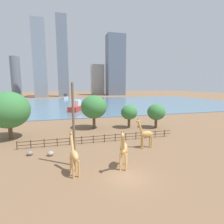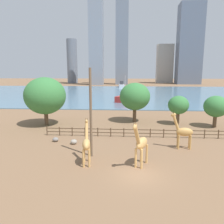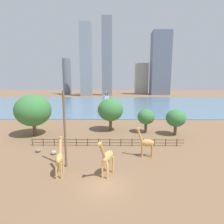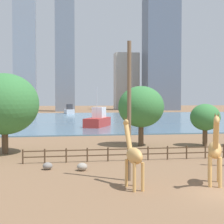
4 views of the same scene
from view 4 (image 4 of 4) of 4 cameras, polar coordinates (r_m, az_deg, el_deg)
ground_plane at (r=99.75m, az=-3.66°, el=-1.15°), size 400.00×400.00×0.00m
harbor_water at (r=96.76m, az=-3.48°, el=-1.20°), size 180.00×86.00×0.20m
giraffe_tall at (r=23.92m, az=16.75°, el=-6.11°), size 1.95×3.40×4.91m
giraffe_companion at (r=22.23m, az=3.59°, el=-7.19°), size 1.08×3.02×4.54m
utility_pole at (r=23.99m, az=2.87°, el=0.12°), size 0.28×0.28×9.79m
boulder_near_fence at (r=28.75m, az=-10.66°, el=-8.81°), size 0.80×0.78×0.59m
boulder_by_pole at (r=27.96m, az=-4.99°, el=-9.05°), size 0.84×0.84×0.63m
enclosure_fence at (r=32.99m, az=8.15°, el=-6.57°), size 26.12×0.14×1.30m
tree_left_large at (r=43.45m, az=15.23°, el=-0.89°), size 3.64×3.64×5.17m
tree_center_broad at (r=37.53m, az=-17.43°, el=1.27°), size 7.13×7.13×8.45m
tree_right_tall at (r=42.28m, az=4.85°, el=0.86°), size 5.64×5.64×7.36m
boat_ferry at (r=69.64m, az=-2.37°, el=-1.31°), size 6.58×9.45×8.02m
boat_sailboat at (r=132.11m, az=-7.12°, el=0.27°), size 3.79×8.58×3.66m
skyline_tower_needle at (r=191.23m, az=2.41°, el=5.10°), size 13.18×8.03×31.16m
skyline_block_central at (r=166.58m, az=-7.90°, el=11.87°), size 8.98×8.01×67.82m
skyline_tower_glass at (r=158.25m, az=-14.30°, el=10.96°), size 9.54×8.71×60.33m
skyline_block_right at (r=182.20m, az=8.16°, el=9.46°), size 17.36×12.51×58.00m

